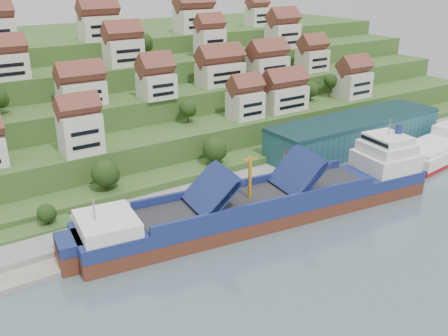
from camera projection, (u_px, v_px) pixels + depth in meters
ground at (251, 221)px, 114.83m from camera, size 300.00×300.00×0.00m
quay at (277, 176)px, 136.32m from camera, size 180.00×14.00×2.20m
hillside at (90, 90)px, 190.59m from camera, size 260.00×128.00×31.00m
hillside_village at (138, 71)px, 153.63m from camera, size 157.98×64.33×28.98m
hillside_trees at (145, 114)px, 139.35m from camera, size 141.83×61.59×30.81m
warehouse at (355, 133)px, 152.13m from camera, size 60.00×15.00×10.00m
flagpole at (285, 164)px, 129.33m from camera, size 1.28×0.16×8.00m
cargo_ship at (275, 203)px, 115.48m from camera, size 87.30×24.00×19.25m
second_ship at (439, 149)px, 151.30m from camera, size 34.01×15.92×9.52m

